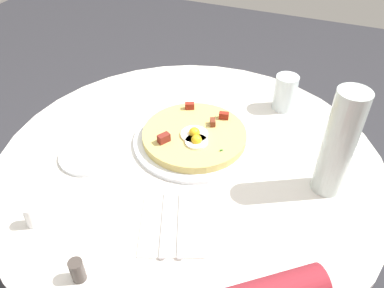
# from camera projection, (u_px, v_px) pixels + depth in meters

# --- Properties ---
(dining_table) EXTENTS (1.02, 1.02, 0.73)m
(dining_table) POSITION_uv_depth(u_px,v_px,m) (190.00, 202.00, 1.13)
(dining_table) COLOR silver
(dining_table) RESTS_ON ground_plane
(pizza_plate) EXTENTS (0.34, 0.34, 0.01)m
(pizza_plate) POSITION_uv_depth(u_px,v_px,m) (194.00, 140.00, 1.06)
(pizza_plate) COLOR white
(pizza_plate) RESTS_ON dining_table
(breakfast_pizza) EXTENTS (0.28, 0.28, 0.05)m
(breakfast_pizza) POSITION_uv_depth(u_px,v_px,m) (194.00, 135.00, 1.05)
(breakfast_pizza) COLOR tan
(breakfast_pizza) RESTS_ON pizza_plate
(bread_plate) EXTENTS (0.16, 0.16, 0.01)m
(bread_plate) POSITION_uv_depth(u_px,v_px,m) (90.00, 155.00, 1.02)
(bread_plate) COLOR white
(bread_plate) RESTS_ON dining_table
(napkin) EXTENTS (0.19, 0.21, 0.00)m
(napkin) POSITION_uv_depth(u_px,v_px,m) (173.00, 224.00, 0.85)
(napkin) COLOR white
(napkin) RESTS_ON dining_table
(fork) EXTENTS (0.08, 0.17, 0.00)m
(fork) POSITION_uv_depth(u_px,v_px,m) (165.00, 223.00, 0.84)
(fork) COLOR silver
(fork) RESTS_ON napkin
(knife) EXTENTS (0.08, 0.17, 0.00)m
(knife) POSITION_uv_depth(u_px,v_px,m) (181.00, 223.00, 0.84)
(knife) COLOR silver
(knife) RESTS_ON napkin
(water_glass) EXTENTS (0.07, 0.07, 0.11)m
(water_glass) POSITION_uv_depth(u_px,v_px,m) (285.00, 93.00, 1.16)
(water_glass) COLOR silver
(water_glass) RESTS_ON dining_table
(water_bottle) EXTENTS (0.07, 0.07, 0.27)m
(water_bottle) POSITION_uv_depth(u_px,v_px,m) (339.00, 144.00, 0.85)
(water_bottle) COLOR silver
(water_bottle) RESTS_ON dining_table
(salt_shaker) EXTENTS (0.03, 0.03, 0.05)m
(salt_shaker) POSITION_uv_depth(u_px,v_px,m) (31.00, 216.00, 0.83)
(salt_shaker) COLOR white
(salt_shaker) RESTS_ON dining_table
(pepper_shaker) EXTENTS (0.03, 0.03, 0.05)m
(pepper_shaker) POSITION_uv_depth(u_px,v_px,m) (77.00, 270.00, 0.73)
(pepper_shaker) COLOR #3F3833
(pepper_shaker) RESTS_ON dining_table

